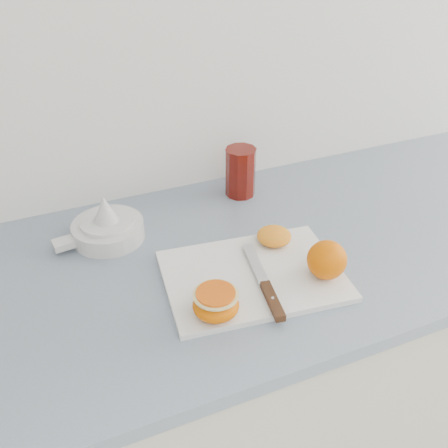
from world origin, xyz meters
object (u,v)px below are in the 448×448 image
at_px(cutting_board, 253,276).
at_px(red_tumbler, 240,174).
at_px(citrus_juicer, 107,227).
at_px(half_orange, 216,304).
at_px(counter, 219,394).

bearing_deg(cutting_board, red_tumbler, 69.91).
relative_size(cutting_board, citrus_juicer, 1.74).
relative_size(citrus_juicer, red_tumbler, 1.60).
bearing_deg(half_orange, cutting_board, 34.89).
bearing_deg(citrus_juicer, half_orange, -69.05).
height_order(half_orange, citrus_juicer, citrus_juicer).
bearing_deg(red_tumbler, half_orange, -120.04).
xyz_separation_m(citrus_juicer, red_tumbler, (0.34, 0.06, 0.03)).
xyz_separation_m(counter, half_orange, (-0.07, -0.17, 0.48)).
bearing_deg(citrus_juicer, cutting_board, -46.52).
relative_size(counter, half_orange, 29.73).
distance_m(counter, cutting_board, 0.46).
relative_size(counter, citrus_juicer, 12.37).
xyz_separation_m(cutting_board, half_orange, (-0.11, -0.07, 0.03)).
bearing_deg(counter, cutting_board, -68.70).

